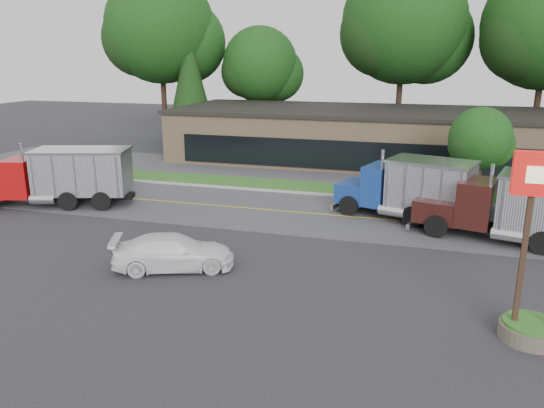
{
  "coord_description": "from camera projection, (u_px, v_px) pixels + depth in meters",
  "views": [
    {
      "loc": [
        6.94,
        -19.11,
        8.61
      ],
      "look_at": [
        0.07,
        4.15,
        1.8
      ],
      "focal_mm": 35.0,
      "sensor_mm": 36.0,
      "label": 1
    }
  ],
  "objects": [
    {
      "name": "ground",
      "position": [
        242.0,
        272.0,
        21.86
      ],
      "size": [
        140.0,
        140.0,
        0.0
      ],
      "primitive_type": "plane",
      "color": "#39393F",
      "rests_on": "ground"
    },
    {
      "name": "road",
      "position": [
        295.0,
        212.0,
        30.17
      ],
      "size": [
        60.0,
        8.0,
        0.02
      ],
      "primitive_type": "cube",
      "color": "slate",
      "rests_on": "ground"
    },
    {
      "name": "center_line",
      "position": [
        295.0,
        212.0,
        30.17
      ],
      "size": [
        60.0,
        0.12,
        0.01
      ],
      "primitive_type": "cube",
      "color": "gold",
      "rests_on": "ground"
    },
    {
      "name": "curb",
      "position": [
        311.0,
        194.0,
        34.05
      ],
      "size": [
        60.0,
        0.3,
        0.12
      ],
      "primitive_type": "cube",
      "color": "#9E9E99",
      "rests_on": "ground"
    },
    {
      "name": "grass_verge",
      "position": [
        316.0,
        188.0,
        35.71
      ],
      "size": [
        60.0,
        3.4,
        0.03
      ],
      "primitive_type": "cube",
      "color": "#2A6321",
      "rests_on": "ground"
    },
    {
      "name": "far_parking",
      "position": [
        330.0,
        173.0,
        40.33
      ],
      "size": [
        60.0,
        7.0,
        0.02
      ],
      "primitive_type": "cube",
      "color": "slate",
      "rests_on": "ground"
    },
    {
      "name": "strip_mall",
      "position": [
        367.0,
        137.0,
        44.78
      ],
      "size": [
        32.0,
        12.0,
        4.0
      ],
      "primitive_type": "cube",
      "color": "tan",
      "rests_on": "ground"
    },
    {
      "name": "bilo_sign",
      "position": [
        538.0,
        280.0,
        16.14
      ],
      "size": [
        2.2,
        1.9,
        5.95
      ],
      "color": "#6B6054",
      "rests_on": "ground"
    },
    {
      "name": "tree_far_a",
      "position": [
        163.0,
        33.0,
        54.03
      ],
      "size": [
        11.84,
        11.14,
        16.89
      ],
      "color": "#382619",
      "rests_on": "ground"
    },
    {
      "name": "tree_far_b",
      "position": [
        262.0,
        68.0,
        54.04
      ],
      "size": [
        8.1,
        7.62,
        11.55
      ],
      "color": "#382619",
      "rests_on": "ground"
    },
    {
      "name": "tree_far_c",
      "position": [
        405.0,
        28.0,
        49.25
      ],
      "size": [
        12.17,
        11.46,
        17.36
      ],
      "color": "#382619",
      "rests_on": "ground"
    },
    {
      "name": "evergreen_left",
      "position": [
        190.0,
        82.0,
        52.28
      ],
      "size": [
        4.86,
        4.86,
        11.05
      ],
      "color": "#382619",
      "rests_on": "ground"
    },
    {
      "name": "tree_verge",
      "position": [
        481.0,
        141.0,
        32.04
      ],
      "size": [
        3.98,
        3.75,
        5.68
      ],
      "color": "#382619",
      "rests_on": "ground"
    },
    {
      "name": "dump_truck_red",
      "position": [
        61.0,
        175.0,
        31.14
      ],
      "size": [
        9.45,
        4.99,
        3.36
      ],
      "rotation": [
        0.0,
        0.0,
        3.43
      ],
      "color": "black",
      "rests_on": "ground"
    },
    {
      "name": "dump_truck_blue",
      "position": [
        411.0,
        187.0,
        28.36
      ],
      "size": [
        7.61,
        4.55,
        3.36
      ],
      "rotation": [
        0.0,
        0.0,
        2.84
      ],
      "color": "black",
      "rests_on": "ground"
    },
    {
      "name": "dump_truck_maroon",
      "position": [
        531.0,
        208.0,
        24.56
      ],
      "size": [
        9.62,
        4.65,
        3.36
      ],
      "rotation": [
        0.0,
        0.0,
        2.9
      ],
      "color": "black",
      "rests_on": "ground"
    },
    {
      "name": "rally_car",
      "position": [
        174.0,
        252.0,
        22.04
      ],
      "size": [
        5.4,
        3.78,
        1.45
      ],
      "primitive_type": "imported",
      "rotation": [
        0.0,
        0.0,
        1.96
      ],
      "color": "white",
      "rests_on": "ground"
    }
  ]
}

